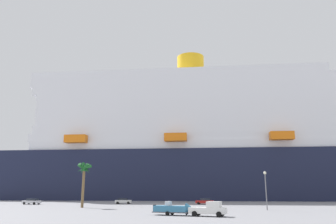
% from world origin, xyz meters
% --- Properties ---
extents(ground_plane, '(600.00, 600.00, 0.00)m').
position_xyz_m(ground_plane, '(0.00, 30.00, 0.00)').
color(ground_plane, gray).
extents(cruise_ship, '(250.89, 41.55, 66.23)m').
position_xyz_m(cruise_ship, '(25.91, 57.04, 19.85)').
color(cruise_ship, '#191E38').
rests_on(cruise_ship, ground_plane).
extents(pickup_truck, '(5.91, 3.29, 2.20)m').
position_xyz_m(pickup_truck, '(6.47, -24.60, 1.04)').
color(pickup_truck, white).
rests_on(pickup_truck, ground_plane).
extents(small_boat_on_trailer, '(7.52, 3.38, 2.15)m').
position_xyz_m(small_boat_on_trailer, '(1.16, -23.32, 0.96)').
color(small_boat_on_trailer, '#595960').
rests_on(small_boat_on_trailer, ground_plane).
extents(palm_tree, '(3.50, 3.35, 9.92)m').
position_xyz_m(palm_tree, '(-22.16, -4.22, 7.89)').
color(palm_tree, brown).
rests_on(palm_tree, ground_plane).
extents(street_lamp, '(0.56, 0.56, 7.46)m').
position_xyz_m(street_lamp, '(17.34, -7.79, 4.91)').
color(street_lamp, slate).
rests_on(street_lamp, ground_plane).
extents(parked_car_white_van, '(4.70, 2.48, 1.58)m').
position_xyz_m(parked_car_white_van, '(-18.25, 15.50, 0.83)').
color(parked_car_white_van, white).
rests_on(parked_car_white_van, ground_plane).
extents(parked_car_silver_sedan, '(5.00, 2.61, 1.58)m').
position_xyz_m(parked_car_silver_sedan, '(-41.62, 8.61, 0.84)').
color(parked_car_silver_sedan, silver).
rests_on(parked_car_silver_sedan, ground_plane).
extents(parked_car_red_hatchback, '(4.89, 2.41, 1.58)m').
position_xyz_m(parked_car_red_hatchback, '(4.38, 15.72, 0.83)').
color(parked_car_red_hatchback, red).
rests_on(parked_car_red_hatchback, ground_plane).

